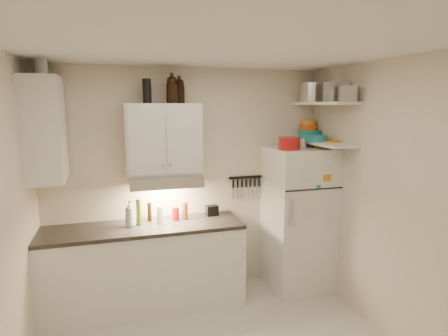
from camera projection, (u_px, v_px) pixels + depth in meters
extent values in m
cube|color=white|center=(227.00, 45.00, 2.70)|extent=(3.20, 3.00, 0.02)
cube|color=beige|center=(188.00, 182.00, 4.35)|extent=(3.20, 0.02, 2.60)
cube|color=beige|center=(397.00, 204.00, 3.38)|extent=(0.02, 3.00, 2.60)
cube|color=white|center=(145.00, 268.00, 4.04)|extent=(2.10, 0.60, 0.88)
cube|color=#2D2927|center=(144.00, 228.00, 3.96)|extent=(2.10, 0.62, 0.04)
cube|color=white|center=(163.00, 139.00, 4.01)|extent=(0.80, 0.33, 0.75)
cube|color=white|center=(45.00, 130.00, 3.54)|extent=(0.33, 0.55, 1.00)
cube|color=silver|center=(165.00, 180.00, 4.02)|extent=(0.76, 0.46, 0.12)
cube|color=white|center=(298.00, 219.00, 4.44)|extent=(0.70, 0.68, 1.70)
cube|color=white|center=(324.00, 103.00, 4.15)|extent=(0.30, 0.95, 0.03)
cube|color=white|center=(322.00, 143.00, 4.22)|extent=(0.30, 0.95, 0.03)
cube|color=black|center=(246.00, 177.00, 4.52)|extent=(0.42, 0.02, 0.03)
cylinder|color=#A51313|center=(289.00, 143.00, 4.08)|extent=(0.26, 0.26, 0.14)
cube|color=orange|center=(329.00, 144.00, 4.22)|extent=(0.28, 0.31, 0.09)
cylinder|color=silver|center=(303.00, 143.00, 4.27)|extent=(0.08, 0.08, 0.10)
cylinder|color=silver|center=(313.00, 93.00, 4.40)|extent=(0.34, 0.34, 0.22)
cube|color=#AAAAAD|center=(336.00, 92.00, 4.00)|extent=(0.25, 0.24, 0.21)
cube|color=#AAAAAD|center=(347.00, 94.00, 3.76)|extent=(0.21, 0.21, 0.16)
cylinder|color=teal|center=(309.00, 135.00, 4.54)|extent=(0.27, 0.27, 0.11)
cylinder|color=#F25416|center=(308.00, 127.00, 4.59)|extent=(0.22, 0.22, 0.06)
cylinder|color=gold|center=(309.00, 122.00, 4.58)|extent=(0.17, 0.17, 0.05)
cylinder|color=teal|center=(315.00, 138.00, 4.26)|extent=(0.33, 0.33, 0.07)
cylinder|color=black|center=(147.00, 91.00, 3.83)|extent=(0.11, 0.11, 0.25)
cylinder|color=black|center=(148.00, 93.00, 3.95)|extent=(0.10, 0.10, 0.21)
cylinder|color=silver|center=(41.00, 67.00, 3.43)|extent=(0.12, 0.12, 0.15)
imported|color=white|center=(130.00, 212.00, 3.91)|extent=(0.15, 0.15, 0.31)
cylinder|color=brown|center=(185.00, 211.00, 4.17)|extent=(0.07, 0.07, 0.20)
cylinder|color=#455F17|center=(139.00, 212.00, 3.96)|extent=(0.07, 0.07, 0.28)
cylinder|color=black|center=(150.00, 212.00, 4.10)|extent=(0.06, 0.06, 0.21)
cylinder|color=silver|center=(160.00, 215.00, 4.02)|extent=(0.08, 0.08, 0.20)
cylinder|color=#A51313|center=(176.00, 214.00, 4.14)|extent=(0.10, 0.10, 0.15)
cube|color=black|center=(212.00, 210.00, 4.33)|extent=(0.14, 0.10, 0.12)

